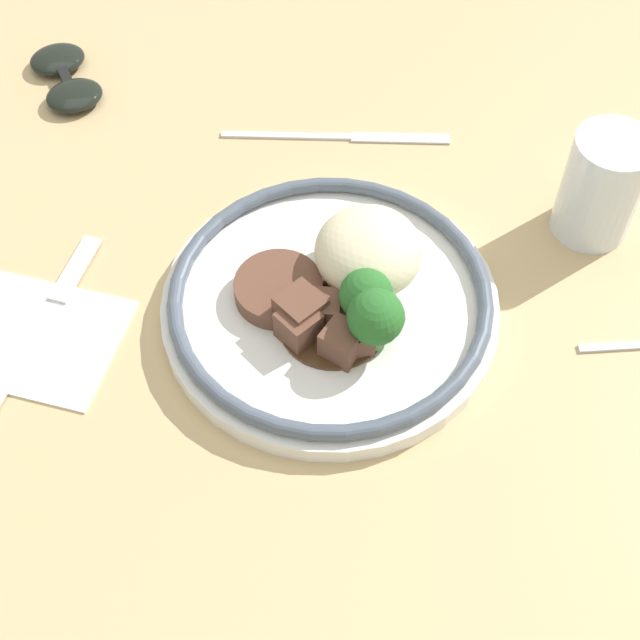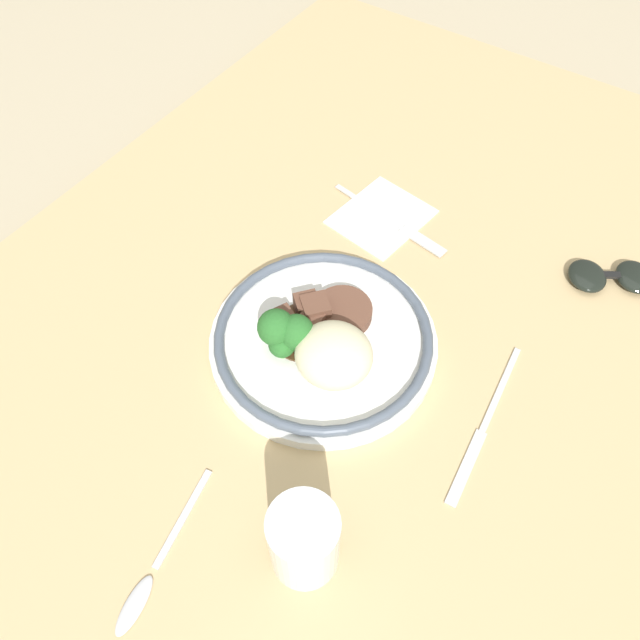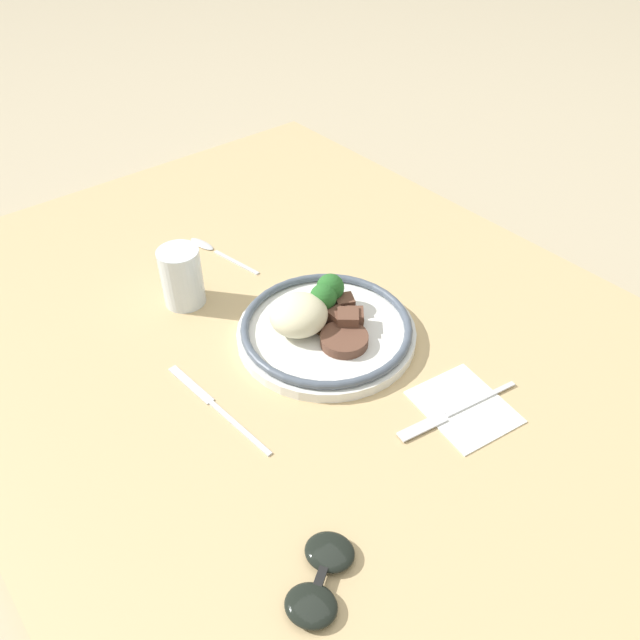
% 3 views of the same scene
% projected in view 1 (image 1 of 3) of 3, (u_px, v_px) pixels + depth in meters
% --- Properties ---
extents(ground_plane, '(8.00, 8.00, 0.00)m').
position_uv_depth(ground_plane, '(309.00, 310.00, 0.74)').
color(ground_plane, tan).
extents(dining_table, '(1.35, 0.94, 0.03)m').
position_uv_depth(dining_table, '(309.00, 299.00, 0.73)').
color(dining_table, tan).
rests_on(dining_table, ground).
extents(napkin, '(0.14, 0.12, 0.00)m').
position_uv_depth(napkin, '(39.00, 338.00, 0.69)').
color(napkin, white).
rests_on(napkin, dining_table).
extents(plate, '(0.26, 0.26, 0.07)m').
position_uv_depth(plate, '(337.00, 296.00, 0.68)').
color(plate, white).
rests_on(plate, dining_table).
extents(juice_glass, '(0.06, 0.06, 0.10)m').
position_uv_depth(juice_glass, '(600.00, 190.00, 0.72)').
color(juice_glass, orange).
rests_on(juice_glass, dining_table).
extents(fork, '(0.04, 0.19, 0.00)m').
position_uv_depth(fork, '(53.00, 307.00, 0.70)').
color(fork, silver).
rests_on(fork, napkin).
extents(knife, '(0.21, 0.03, 0.00)m').
position_uv_depth(knife, '(344.00, 137.00, 0.82)').
color(knife, silver).
rests_on(knife, dining_table).
extents(sunglasses, '(0.10, 0.12, 0.02)m').
position_uv_depth(sunglasses, '(66.00, 77.00, 0.86)').
color(sunglasses, black).
rests_on(sunglasses, dining_table).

